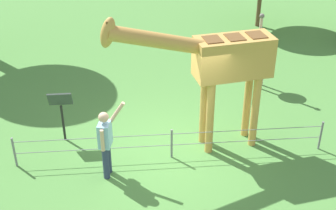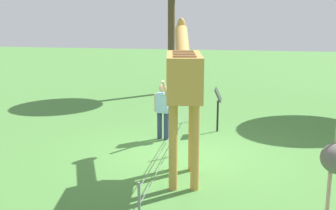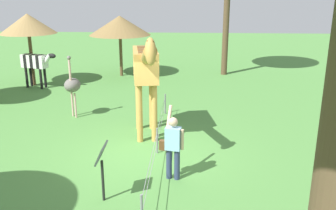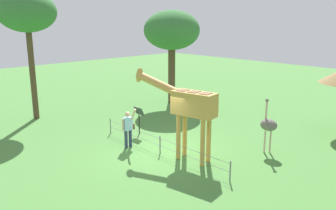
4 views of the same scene
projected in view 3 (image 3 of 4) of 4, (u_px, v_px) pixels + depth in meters
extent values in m
plane|color=#4C843D|center=(149.00, 153.00, 10.59)|extent=(60.00, 60.00, 0.00)
cylinder|color=#C69347|center=(154.00, 113.00, 11.16)|extent=(0.18, 0.18, 1.81)
cylinder|color=#C69347|center=(140.00, 113.00, 11.11)|extent=(0.18, 0.18, 1.81)
cylinder|color=#C69347|center=(152.00, 102.00, 12.20)|extent=(0.18, 0.18, 1.81)
cylinder|color=#C69347|center=(138.00, 102.00, 12.15)|extent=(0.18, 0.18, 1.81)
cube|color=#C69347|center=(145.00, 64.00, 11.25)|extent=(1.79, 0.97, 0.90)
cube|color=brown|center=(146.00, 52.00, 10.64)|extent=(0.43, 0.49, 0.02)
cube|color=brown|center=(145.00, 49.00, 11.11)|extent=(0.43, 0.49, 0.02)
cube|color=brown|center=(144.00, 47.00, 11.59)|extent=(0.43, 0.49, 0.02)
cylinder|color=#C69347|center=(148.00, 56.00, 9.52)|extent=(2.21, 0.67, 0.87)
ellipsoid|color=#C69347|center=(151.00, 52.00, 8.44)|extent=(0.47, 0.33, 0.69)
cylinder|color=brown|center=(153.00, 44.00, 8.39)|extent=(0.05, 0.05, 0.14)
cylinder|color=brown|center=(148.00, 44.00, 8.39)|extent=(0.05, 0.05, 0.14)
cylinder|color=navy|center=(169.00, 163.00, 9.07)|extent=(0.14, 0.14, 0.78)
cylinder|color=navy|center=(177.00, 164.00, 9.02)|extent=(0.14, 0.14, 0.78)
cube|color=#8CBFE0|center=(173.00, 138.00, 8.85)|extent=(0.31, 0.40, 0.55)
sphere|color=#D8AD8C|center=(173.00, 122.00, 8.72)|extent=(0.22, 0.22, 0.22)
cylinder|color=#D8AD8C|center=(169.00, 116.00, 8.98)|extent=(0.37, 0.15, 0.51)
cylinder|color=#D8AD8C|center=(182.00, 140.00, 8.80)|extent=(0.08, 0.08, 0.50)
cube|color=brown|center=(164.00, 145.00, 8.91)|extent=(0.16, 0.22, 0.24)
cylinder|color=black|center=(45.00, 77.00, 17.44)|extent=(0.12, 0.12, 0.95)
cylinder|color=black|center=(41.00, 79.00, 17.17)|extent=(0.12, 0.12, 0.95)
cylinder|color=black|center=(31.00, 76.00, 17.69)|extent=(0.12, 0.12, 0.95)
cylinder|color=black|center=(27.00, 78.00, 17.42)|extent=(0.12, 0.12, 0.95)
cube|color=silver|center=(25.00, 60.00, 17.36)|extent=(0.47, 0.29, 0.60)
cube|color=black|center=(28.00, 61.00, 17.31)|extent=(0.47, 0.29, 0.60)
cube|color=silver|center=(31.00, 61.00, 17.25)|extent=(0.47, 0.29, 0.60)
cube|color=black|center=(34.00, 61.00, 17.20)|extent=(0.47, 0.29, 0.60)
cube|color=silver|center=(37.00, 61.00, 17.14)|extent=(0.47, 0.29, 0.60)
cube|color=black|center=(40.00, 62.00, 17.09)|extent=(0.47, 0.29, 0.60)
cube|color=silver|center=(43.00, 62.00, 17.04)|extent=(0.47, 0.29, 0.60)
cylinder|color=silver|center=(48.00, 59.00, 16.92)|extent=(0.31, 0.48, 0.47)
ellipsoid|color=black|center=(52.00, 56.00, 16.79)|extent=(0.28, 0.43, 0.22)
cylinder|color=#CC9E93|center=(75.00, 105.00, 13.35)|extent=(0.07, 0.07, 0.90)
cylinder|color=#CC9E93|center=(72.00, 104.00, 13.52)|extent=(0.07, 0.07, 0.90)
ellipsoid|color=#66605B|center=(72.00, 85.00, 13.22)|extent=(0.70, 0.56, 0.49)
cylinder|color=#CC9E93|center=(70.00, 71.00, 12.91)|extent=(0.08, 0.08, 0.80)
sphere|color=#66605B|center=(69.00, 58.00, 12.78)|extent=(0.14, 0.14, 0.14)
cylinder|color=brown|center=(32.00, 60.00, 17.67)|extent=(0.16, 0.16, 2.45)
cone|color=olive|center=(28.00, 24.00, 17.16)|extent=(2.58, 2.58, 0.90)
cylinder|color=brown|center=(121.00, 56.00, 19.63)|extent=(0.16, 0.16, 2.15)
cone|color=brown|center=(120.00, 25.00, 19.16)|extent=(3.17, 3.17, 0.98)
cylinder|color=brown|center=(226.00, 26.00, 19.49)|extent=(0.32, 0.32, 5.12)
cylinder|color=black|center=(103.00, 181.00, 8.09)|extent=(0.06, 0.06, 0.95)
cube|color=#333D38|center=(101.00, 153.00, 7.89)|extent=(0.56, 0.21, 0.38)
cylinder|color=slate|center=(165.00, 104.00, 13.80)|extent=(0.05, 0.05, 0.75)
cylinder|color=slate|center=(157.00, 141.00, 10.46)|extent=(0.05, 0.05, 0.75)
cube|color=slate|center=(157.00, 132.00, 10.38)|extent=(7.00, 0.01, 0.01)
cube|color=slate|center=(157.00, 142.00, 10.47)|extent=(7.00, 0.01, 0.01)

